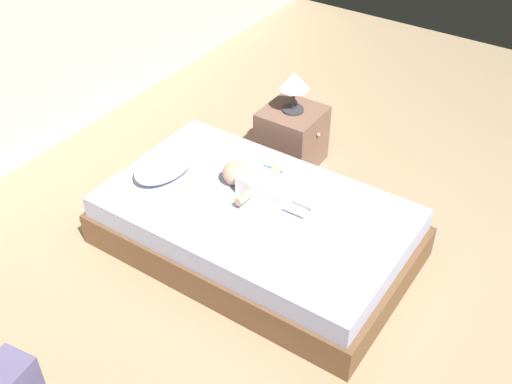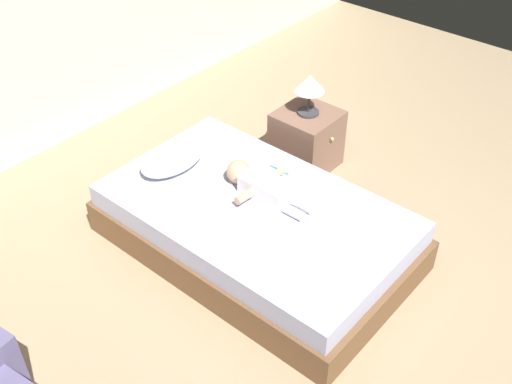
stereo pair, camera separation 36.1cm
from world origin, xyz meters
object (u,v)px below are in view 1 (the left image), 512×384
(bed, at_px, (256,227))
(baby, at_px, (259,185))
(pillow, at_px, (165,164))
(lamp, at_px, (294,83))
(nightstand, at_px, (292,137))
(toothbrush, at_px, (273,168))

(bed, bearing_deg, baby, 25.99)
(pillow, height_order, baby, baby)
(bed, bearing_deg, lamp, 18.48)
(pillow, distance_m, lamp, 1.17)
(bed, distance_m, baby, 0.30)
(pillow, relative_size, nightstand, 1.09)
(lamp, bearing_deg, toothbrush, -160.62)
(bed, relative_size, toothbrush, 13.48)
(pillow, xyz_separation_m, toothbrush, (0.45, -0.60, -0.06))
(bed, relative_size, pillow, 3.92)
(pillow, bearing_deg, baby, -75.83)
(bed, bearing_deg, toothbrush, 16.98)
(bed, xyz_separation_m, lamp, (1.02, 0.34, 0.53))
(baby, bearing_deg, lamp, 17.52)
(bed, distance_m, lamp, 1.20)
(nightstand, xyz_separation_m, lamp, (0.00, 0.00, 0.49))
(toothbrush, relative_size, lamp, 0.47)
(toothbrush, bearing_deg, pillow, 126.59)
(toothbrush, bearing_deg, nightstand, 19.38)
(baby, bearing_deg, toothbrush, 13.15)
(pillow, height_order, nightstand, pillow)
(pillow, relative_size, toothbrush, 3.44)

